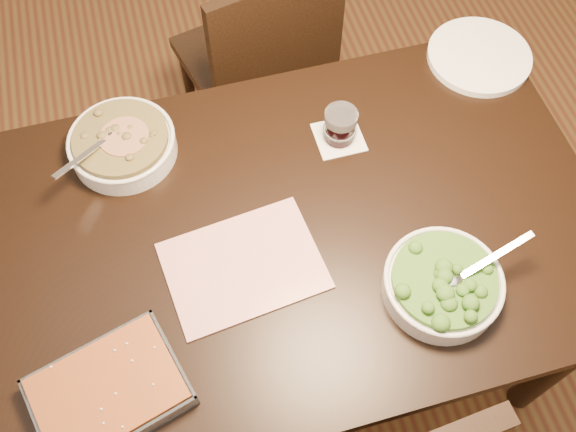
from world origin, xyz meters
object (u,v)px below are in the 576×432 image
object	(u,v)px
baking_dish	(109,392)
wine_tumbler	(340,125)
table	(296,246)
broccoli_bowl	(443,284)
dinner_plate	(479,56)
chair_far	(262,61)
stew_bowl	(122,144)

from	to	relation	value
baking_dish	wine_tumbler	world-z (taller)	wine_tumbler
table	baking_dish	distance (m)	0.54
broccoli_bowl	dinner_plate	bearing A→B (deg)	59.26
dinner_plate	chair_far	xyz separation A→B (m)	(-0.50, 0.38, -0.26)
stew_bowl	broccoli_bowl	bearing A→B (deg)	-42.16
dinner_plate	wine_tumbler	bearing A→B (deg)	-161.11
table	baking_dish	world-z (taller)	baking_dish
stew_bowl	wine_tumbler	size ratio (longest dim) A/B	2.85
stew_bowl	dinner_plate	size ratio (longest dim) A/B	0.93
broccoli_bowl	baking_dish	xyz separation A→B (m)	(-0.70, -0.04, -0.01)
baking_dish	chair_far	distance (m)	1.18
broccoli_bowl	dinner_plate	xyz separation A→B (m)	(0.35, 0.59, -0.02)
chair_far	wine_tumbler	bearing A→B (deg)	84.19
table	wine_tumbler	world-z (taller)	wine_tumbler
baking_dish	chair_far	bearing A→B (deg)	45.72
table	baking_dish	bearing A→B (deg)	-149.51
baking_dish	chair_far	xyz separation A→B (m)	(0.55, 1.00, -0.28)
stew_bowl	baking_dish	distance (m)	0.58
chair_far	broccoli_bowl	bearing A→B (deg)	85.80
table	stew_bowl	world-z (taller)	stew_bowl
wine_tumbler	dinner_plate	world-z (taller)	wine_tumbler
stew_bowl	chair_far	bearing A→B (deg)	44.44
baking_dish	dinner_plate	size ratio (longest dim) A/B	1.20
table	stew_bowl	bearing A→B (deg)	138.04
wine_tumbler	dinner_plate	xyz separation A→B (m)	(0.43, 0.15, -0.04)
chair_far	dinner_plate	bearing A→B (deg)	129.83
table	dinner_plate	world-z (taller)	dinner_plate
table	chair_far	distance (m)	0.76
table	dinner_plate	distance (m)	0.71
table	broccoli_bowl	world-z (taller)	broccoli_bowl
broccoli_bowl	chair_far	xyz separation A→B (m)	(-0.15, 0.97, -0.29)
stew_bowl	chair_far	world-z (taller)	chair_far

